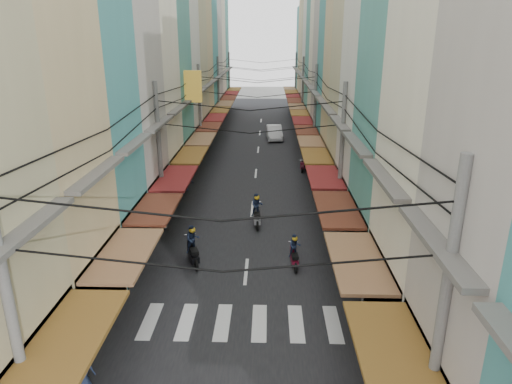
% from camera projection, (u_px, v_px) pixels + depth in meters
% --- Properties ---
extents(ground, '(160.00, 160.00, 0.00)m').
position_uv_depth(ground, '(248.00, 252.00, 23.09)').
color(ground, slate).
rests_on(ground, ground).
extents(road, '(10.00, 80.00, 0.02)m').
position_uv_depth(road, '(258.00, 155.00, 42.00)').
color(road, black).
rests_on(road, ground).
extents(sidewalk_left, '(3.00, 80.00, 0.06)m').
position_uv_depth(sidewalk_left, '(188.00, 154.00, 42.16)').
color(sidewalk_left, gray).
rests_on(sidewalk_left, ground).
extents(sidewalk_right, '(3.00, 80.00, 0.06)m').
position_uv_depth(sidewalk_right, '(328.00, 155.00, 41.82)').
color(sidewalk_right, gray).
rests_on(sidewalk_right, ground).
extents(crosswalk, '(7.55, 2.40, 0.01)m').
position_uv_depth(crosswalk, '(241.00, 322.00, 17.40)').
color(crosswalk, silver).
rests_on(crosswalk, ground).
extents(building_row_left, '(7.80, 67.67, 23.70)m').
position_uv_depth(building_row_left, '(156.00, 44.00, 35.79)').
color(building_row_left, silver).
rests_on(building_row_left, ground).
extents(building_row_right, '(7.80, 68.98, 22.59)m').
position_uv_depth(building_row_right, '(359.00, 49.00, 35.38)').
color(building_row_right, teal).
rests_on(building_row_right, ground).
extents(utility_poles, '(10.20, 66.13, 8.20)m').
position_uv_depth(utility_poles, '(256.00, 88.00, 35.15)').
color(utility_poles, slate).
rests_on(utility_poles, ground).
extents(white_car, '(5.20, 2.31, 1.80)m').
position_uv_depth(white_car, '(274.00, 139.00, 48.48)').
color(white_car, silver).
rests_on(white_car, ground).
extents(bicycle, '(1.51, 0.73, 1.00)m').
position_uv_depth(bicycle, '(366.00, 239.00, 24.64)').
color(bicycle, black).
rests_on(bicycle, ground).
extents(moving_scooters, '(6.81, 18.01, 1.97)m').
position_uv_depth(moving_scooters, '(251.00, 226.00, 24.81)').
color(moving_scooters, black).
rests_on(moving_scooters, ground).
extents(parked_scooters, '(13.37, 12.44, 1.01)m').
position_uv_depth(parked_scooters, '(354.00, 289.00, 18.84)').
color(parked_scooters, black).
rests_on(parked_scooters, ground).
extents(pedestrians, '(12.75, 25.60, 2.15)m').
position_uv_depth(pedestrians, '(171.00, 214.00, 25.29)').
color(pedestrians, black).
rests_on(pedestrians, ground).
extents(market_umbrella, '(2.49, 2.49, 2.62)m').
position_uv_depth(market_umbrella, '(426.00, 256.00, 17.62)').
color(market_umbrella, '#B2B2B7').
rests_on(market_umbrella, ground).
extents(traffic_sign, '(0.10, 0.64, 2.92)m').
position_uv_depth(traffic_sign, '(365.00, 261.00, 17.65)').
color(traffic_sign, slate).
rests_on(traffic_sign, ground).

